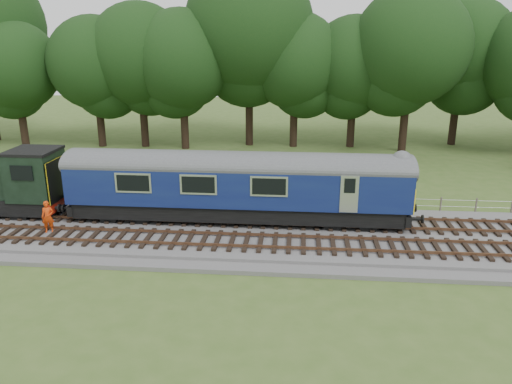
# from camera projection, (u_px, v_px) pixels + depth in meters

# --- Properties ---
(ground) EXTENTS (120.00, 120.00, 0.00)m
(ground) POSITION_uv_depth(u_px,v_px,m) (303.00, 238.00, 25.70)
(ground) COLOR #3E5B21
(ground) RESTS_ON ground
(ballast) EXTENTS (70.00, 7.00, 0.35)m
(ballast) POSITION_uv_depth(u_px,v_px,m) (303.00, 235.00, 25.65)
(ballast) COLOR #4C4C4F
(ballast) RESTS_ON ground
(track_north) EXTENTS (67.20, 2.40, 0.21)m
(track_north) POSITION_uv_depth(u_px,v_px,m) (303.00, 221.00, 26.91)
(track_north) COLOR black
(track_north) RESTS_ON ballast
(track_south) EXTENTS (67.20, 2.40, 0.21)m
(track_south) POSITION_uv_depth(u_px,v_px,m) (304.00, 243.00, 24.06)
(track_south) COLOR black
(track_south) RESTS_ON ballast
(fence) EXTENTS (64.00, 0.12, 1.00)m
(fence) POSITION_uv_depth(u_px,v_px,m) (303.00, 209.00, 29.98)
(fence) COLOR #6B6054
(fence) RESTS_ON ground
(tree_line) EXTENTS (70.00, 8.00, 18.00)m
(tree_line) POSITION_uv_depth(u_px,v_px,m) (303.00, 147.00, 46.60)
(tree_line) COLOR black
(tree_line) RESTS_ON ground
(dmu_railcar) EXTENTS (18.05, 2.86, 3.88)m
(dmu_railcar) POSITION_uv_depth(u_px,v_px,m) (237.00, 181.00, 26.55)
(dmu_railcar) COLOR black
(dmu_railcar) RESTS_ON ground
(worker) EXTENTS (0.69, 0.54, 1.66)m
(worker) POSITION_uv_depth(u_px,v_px,m) (48.00, 217.00, 25.37)
(worker) COLOR red
(worker) RESTS_ON ballast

